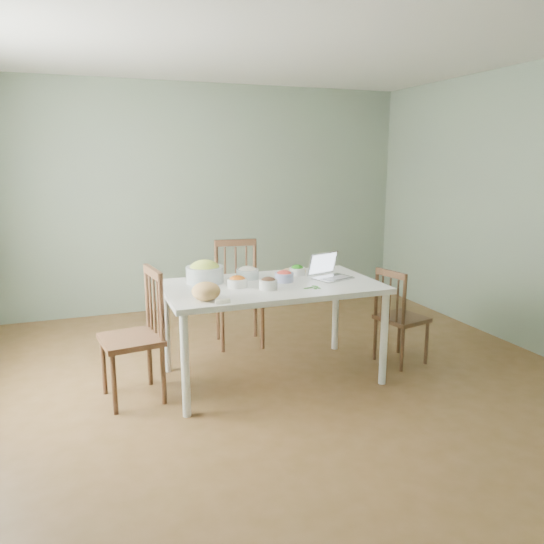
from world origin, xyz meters
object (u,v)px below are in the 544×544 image
object	(u,v)px
chair_right	(402,316)
bread_boule	(206,291)
chair_far	(239,294)
chair_left	(131,336)
dining_table	(272,331)
bowl_squash	(205,272)
laptop	(333,267)

from	to	relation	value
chair_right	bread_boule	world-z (taller)	bread_boule
chair_far	chair_right	size ratio (longest dim) A/B	1.18
chair_far	chair_left	distance (m)	1.43
dining_table	bowl_squash	size ratio (longest dim) A/B	5.62
chair_far	chair_left	xyz separation A→B (m)	(-1.12, -0.89, -0.01)
dining_table	bowl_squash	world-z (taller)	bowl_squash
chair_left	chair_right	size ratio (longest dim) A/B	1.16
bread_boule	laptop	distance (m)	1.22
dining_table	chair_far	bearing A→B (deg)	91.49
bowl_squash	laptop	world-z (taller)	laptop
chair_far	bread_boule	xyz separation A→B (m)	(-0.60, -1.19, 0.37)
chair_right	laptop	world-z (taller)	laptop
dining_table	bread_boule	xyz separation A→B (m)	(-0.62, -0.31, 0.48)
chair_right	bowl_squash	distance (m)	1.82
dining_table	laptop	distance (m)	0.76
dining_table	chair_left	bearing A→B (deg)	-179.55
chair_right	bread_boule	bearing A→B (deg)	84.39
dining_table	chair_right	size ratio (longest dim) A/B	2.00
chair_right	bread_boule	size ratio (longest dim) A/B	4.17
chair_left	bread_boule	distance (m)	0.71
dining_table	bread_boule	bearing A→B (deg)	-153.34
dining_table	chair_right	bearing A→B (deg)	-3.39
laptop	dining_table	bearing A→B (deg)	162.64
bowl_squash	dining_table	bearing A→B (deg)	-25.99
chair_right	bowl_squash	size ratio (longest dim) A/B	2.81
chair_left	chair_right	xyz separation A→B (m)	(2.36, -0.06, -0.07)
dining_table	chair_left	world-z (taller)	chair_left
dining_table	chair_right	distance (m)	1.22
bread_boule	dining_table	bearing A→B (deg)	26.66
chair_far	chair_left	bearing A→B (deg)	-134.09
chair_far	chair_right	world-z (taller)	chair_far
bowl_squash	laptop	xyz separation A→B (m)	(1.06, -0.25, 0.02)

